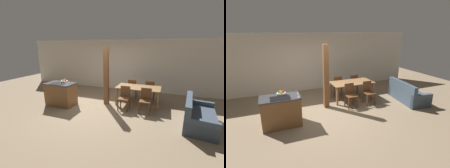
# 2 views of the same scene
# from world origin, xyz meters

# --- Properties ---
(ground_plane) EXTENTS (16.00, 16.00, 0.00)m
(ground_plane) POSITION_xyz_m (0.00, 0.00, 0.00)
(ground_plane) COLOR #847056
(wall_back) EXTENTS (11.20, 0.08, 2.70)m
(wall_back) POSITION_xyz_m (0.00, 2.82, 1.35)
(wall_back) COLOR silver
(wall_back) RESTS_ON ground_plane
(kitchen_island) EXTENTS (1.16, 0.71, 0.93)m
(kitchen_island) POSITION_xyz_m (-1.44, -0.28, 0.46)
(kitchen_island) COLOR brown
(kitchen_island) RESTS_ON ground_plane
(fruit_bowl) EXTENTS (0.27, 0.27, 0.11)m
(fruit_bowl) POSITION_xyz_m (-1.38, -0.09, 0.97)
(fruit_bowl) COLOR silver
(fruit_bowl) RESTS_ON kitchen_island
(wine_glass_near) EXTENTS (0.07, 0.07, 0.15)m
(wine_glass_near) POSITION_xyz_m (-0.94, -0.56, 1.04)
(wine_glass_near) COLOR silver
(wine_glass_near) RESTS_ON kitchen_island
(wine_glass_middle) EXTENTS (0.07, 0.07, 0.15)m
(wine_glass_middle) POSITION_xyz_m (-0.94, -0.48, 1.04)
(wine_glass_middle) COLOR silver
(wine_glass_middle) RESTS_ON kitchen_island
(dining_table) EXTENTS (1.75, 0.89, 0.75)m
(dining_table) POSITION_xyz_m (1.50, 0.87, 0.64)
(dining_table) COLOR olive
(dining_table) RESTS_ON ground_plane
(dining_chair_near_left) EXTENTS (0.40, 0.40, 0.89)m
(dining_chair_near_left) POSITION_xyz_m (1.10, 0.20, 0.48)
(dining_chair_near_left) COLOR brown
(dining_chair_near_left) RESTS_ON ground_plane
(dining_chair_near_right) EXTENTS (0.40, 0.40, 0.89)m
(dining_chair_near_right) POSITION_xyz_m (1.89, 0.20, 0.48)
(dining_chair_near_right) COLOR brown
(dining_chair_near_right) RESTS_ON ground_plane
(dining_chair_far_left) EXTENTS (0.40, 0.40, 0.89)m
(dining_chair_far_left) POSITION_xyz_m (1.10, 1.55, 0.48)
(dining_chair_far_left) COLOR brown
(dining_chair_far_left) RESTS_ON ground_plane
(dining_chair_far_right) EXTENTS (0.40, 0.40, 0.89)m
(dining_chair_far_right) POSITION_xyz_m (1.89, 1.55, 0.48)
(dining_chair_far_right) COLOR brown
(dining_chair_far_right) RESTS_ON ground_plane
(couch) EXTENTS (1.05, 1.78, 0.84)m
(couch) POSITION_xyz_m (3.54, -0.19, 0.27)
(couch) COLOR #3D4C5B
(couch) RESTS_ON ground_plane
(timber_post) EXTENTS (0.18, 0.18, 2.35)m
(timber_post) POSITION_xyz_m (0.24, 0.50, 1.17)
(timber_post) COLOR brown
(timber_post) RESTS_ON ground_plane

